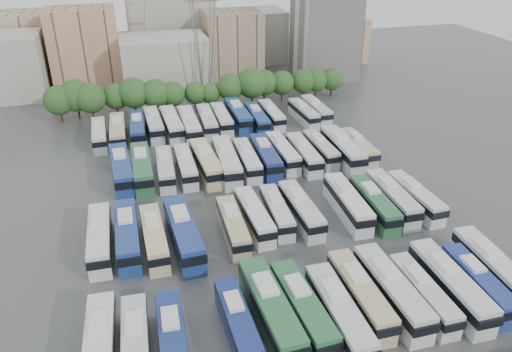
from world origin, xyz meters
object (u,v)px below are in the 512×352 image
object	(u,v)px
bus_r0_s4	(238,322)
bus_r2_s7	(247,160)
bus_r0_s11	(450,285)
bus_r1_s2	(154,237)
bus_r1_s1	(127,235)
bus_r1_s7	(277,211)
bus_r3_s0	(99,135)
bus_r2_s8	(265,156)
bus_r3_s4	(172,124)
apartment_tower	(326,25)
bus_r2_s10	(304,154)
bus_r2_s13	(358,147)
bus_r3_s1	(118,132)
bus_r0_s9	(391,291)
bus_r2_s1	(121,169)
bus_r2_s4	(186,166)
bus_r0_s5	(271,309)
bus_r1_s3	(183,233)
bus_r2_s2	(142,168)
bus_r1_s6	(254,216)
bus_r0_s6	(303,309)
bus_r0_s12	(478,283)
bus_r1_s0	(100,238)
bus_r2_s5	(206,163)
bus_r2_s12	(342,149)
bus_r3_s13	(316,110)
bus_r0_s10	(423,293)
bus_r1_s11	(374,204)
bus_r1_s8	(301,209)
bus_r3_s5	(189,125)
bus_r2_s11	(321,149)
bus_r3_s9	(257,118)
bus_r3_s7	(222,119)
bus_r3_s8	(238,115)
bus_r3_s10	(271,115)
bus_r0_s13	(492,268)
bus_r3_s3	(154,124)
bus_r0_s1	(136,346)
bus_r0_s2	(173,342)
bus_r1_s10	(348,203)
bus_r1_s5	(233,226)
bus_r3_s6	(207,121)
bus_r3_s12	(304,113)
bus_r2_s9	(282,152)
bus_r3_s2	(138,128)
bus_r2_s3	(165,168)
bus_r2_s6	(227,161)

from	to	relation	value
bus_r0_s4	bus_r2_s7	world-z (taller)	bus_r2_s7
bus_r0_s11	bus_r1_s2	xyz separation A→B (m)	(-29.86, 17.79, -0.17)
bus_r1_s1	bus_r1_s7	distance (m)	19.74
bus_r0_s4	bus_r3_s0	size ratio (longest dim) A/B	0.96
bus_r2_s8	bus_r3_s4	xyz separation A→B (m)	(-13.19, 18.19, 0.05)
apartment_tower	bus_r2_s10	bearing A→B (deg)	-115.72
bus_r2_s8	bus_r2_s13	xyz separation A→B (m)	(16.60, -0.38, -0.18)
bus_r3_s1	bus_r0_s9	bearing A→B (deg)	-62.06
bus_r2_s1	bus_r2_s4	xyz separation A→B (m)	(9.88, -0.99, -0.28)
bus_r0_s5	bus_r1_s3	distance (m)	17.20
bus_r2_s2	bus_r1_s6	bearing A→B (deg)	-52.68
bus_r1_s7	bus_r3_s1	size ratio (longest dim) A/B	0.87
bus_r0_s6	bus_r1_s6	distance (m)	18.41
bus_r0_s12	bus_r1_s1	distance (m)	41.16
bus_r1_s0	bus_r2_s5	bearing A→B (deg)	46.89
bus_r0_s12	bus_r1_s6	world-z (taller)	bus_r1_s6
bus_r2_s12	bus_r3_s13	size ratio (longest dim) A/B	1.18
bus_r0_s9	bus_r0_s11	distance (m)	6.61
bus_r2_s2	bus_r2_s7	world-z (taller)	bus_r2_s2
bus_r0_s10	bus_r2_s8	size ratio (longest dim) A/B	0.87
bus_r1_s11	bus_r3_s0	size ratio (longest dim) A/B	1.06
bus_r1_s0	bus_r3_s0	xyz separation A→B (m)	(-0.14, 34.21, -0.15)
bus_r3_s1	bus_r1_s8	bearing A→B (deg)	-55.05
bus_r0_s5	bus_r1_s7	distance (m)	19.38
bus_r1_s11	bus_r2_s2	size ratio (longest dim) A/B	0.91
bus_r3_s5	bus_r2_s11	bearing A→B (deg)	-39.00
bus_r0_s6	bus_r2_s10	world-z (taller)	bus_r0_s6
bus_r3_s9	bus_r3_s7	bearing A→B (deg)	167.65
bus_r2_s2	bus_r3_s8	bearing A→B (deg)	43.47
bus_r3_s1	bus_r3_s10	xyz separation A→B (m)	(29.90, 1.25, -0.17)
bus_r2_s12	bus_r0_s4	bearing A→B (deg)	-126.49
bus_r0_s13	bus_r3_s3	bearing A→B (deg)	123.94
bus_r0_s5	bus_r1_s1	world-z (taller)	bus_r0_s5
bus_r0_s1	bus_r2_s12	world-z (taller)	bus_r2_s12
bus_r3_s10	bus_r0_s2	bearing A→B (deg)	-115.87
bus_r2_s10	bus_r3_s7	xyz separation A→B (m)	(-9.84, 19.57, -0.04)
bus_r1_s10	bus_r2_s2	bearing A→B (deg)	148.32
bus_r0_s5	bus_r3_s10	size ratio (longest dim) A/B	1.19
bus_r1_s2	bus_r1_s5	world-z (taller)	bus_r1_s2
bus_r0_s10	bus_r3_s6	world-z (taller)	bus_r3_s6
apartment_tower	bus_r0_s11	world-z (taller)	apartment_tower
bus_r0_s12	bus_r3_s4	world-z (taller)	bus_r3_s4
bus_r3_s12	bus_r2_s9	bearing A→B (deg)	-123.56
bus_r2_s7	bus_r2_s11	world-z (taller)	bus_r2_s7
bus_r2_s5	bus_r1_s3	bearing A→B (deg)	-111.24
bus_r1_s0	bus_r2_s2	size ratio (longest dim) A/B	0.93
bus_r2_s8	bus_r3_s2	world-z (taller)	bus_r2_s8
bus_r0_s1	bus_r3_s8	distance (m)	60.00
bus_r2_s3	bus_r3_s4	world-z (taller)	bus_r3_s4
bus_r0_s4	bus_r2_s6	bearing A→B (deg)	77.97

